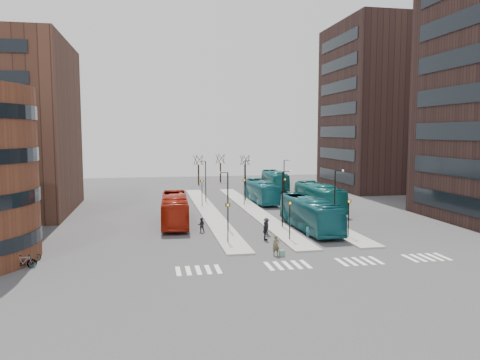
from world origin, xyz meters
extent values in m
plane|color=#323234|center=(0.00, 0.00, 0.00)|extent=(160.00, 160.00, 0.00)
cube|color=gray|center=(-4.00, 30.00, 0.07)|extent=(2.50, 45.00, 0.15)
cube|color=gray|center=(2.00, 30.00, 0.07)|extent=(2.50, 45.00, 0.15)
cube|color=gray|center=(8.00, 30.00, 0.07)|extent=(2.50, 45.00, 0.15)
cube|color=#1A4890|center=(-0.70, 6.63, 0.26)|extent=(0.44, 0.36, 0.52)
imported|color=#9E1C0C|center=(-8.79, 22.23, 1.69)|extent=(3.38, 12.26, 3.38)
imported|color=#12555E|center=(5.21, 16.49, 1.74)|extent=(3.12, 12.52, 3.47)
imported|color=#16646F|center=(4.78, 36.71, 1.62)|extent=(2.81, 11.67, 3.24)
imported|color=#136263|center=(10.69, 28.44, 1.77)|extent=(2.99, 12.70, 3.54)
imported|color=#136163|center=(10.86, 51.63, 1.69)|extent=(3.59, 12.28, 3.38)
imported|color=brown|center=(-1.13, 6.95, 0.87)|extent=(0.66, 0.46, 1.73)
imported|color=black|center=(-6.31, 17.38, 0.77)|extent=(0.81, 0.66, 1.54)
imported|color=black|center=(-0.66, 12.60, 0.92)|extent=(0.83, 1.17, 1.84)
imported|color=black|center=(0.03, 14.87, 0.87)|extent=(1.08, 1.30, 1.75)
imported|color=gray|center=(-21.00, 6.96, 0.45)|extent=(1.75, 0.69, 0.90)
imported|color=gray|center=(-21.00, 6.84, 0.55)|extent=(1.88, 0.95, 1.09)
imported|color=gray|center=(-21.00, 9.27, 0.42)|extent=(1.68, 0.96, 0.83)
cube|color=silver|center=(-9.50, 4.00, 0.01)|extent=(0.35, 2.40, 0.01)
cube|color=silver|center=(-8.75, 4.00, 0.01)|extent=(0.35, 2.40, 0.01)
cube|color=silver|center=(-8.00, 4.00, 0.01)|extent=(0.35, 2.40, 0.01)
cube|color=silver|center=(-7.25, 4.00, 0.01)|extent=(0.35, 2.40, 0.01)
cube|color=silver|center=(-6.50, 4.00, 0.01)|extent=(0.35, 2.40, 0.01)
cube|color=silver|center=(-2.50, 4.00, 0.01)|extent=(0.35, 2.40, 0.01)
cube|color=silver|center=(-1.75, 4.00, 0.01)|extent=(0.35, 2.40, 0.01)
cube|color=silver|center=(-1.00, 4.00, 0.01)|extent=(0.35, 2.40, 0.01)
cube|color=silver|center=(-0.25, 4.00, 0.01)|extent=(0.35, 2.40, 0.01)
cube|color=silver|center=(0.50, 4.00, 0.01)|extent=(0.35, 2.40, 0.01)
cube|color=silver|center=(3.50, 4.00, 0.01)|extent=(0.35, 2.40, 0.01)
cube|color=silver|center=(4.25, 4.00, 0.01)|extent=(0.35, 2.40, 0.01)
cube|color=silver|center=(5.00, 4.00, 0.01)|extent=(0.35, 2.40, 0.01)
cube|color=silver|center=(5.75, 4.00, 0.01)|extent=(0.35, 2.40, 0.01)
cube|color=silver|center=(6.50, 4.00, 0.01)|extent=(0.35, 2.40, 0.01)
cube|color=silver|center=(9.50, 4.00, 0.01)|extent=(0.35, 2.40, 0.01)
cube|color=silver|center=(10.25, 4.00, 0.01)|extent=(0.35, 2.40, 0.01)
cube|color=silver|center=(11.00, 4.00, 0.01)|extent=(0.35, 2.40, 0.01)
cube|color=silver|center=(11.75, 4.00, 0.01)|extent=(0.35, 2.40, 0.01)
cube|color=silver|center=(12.50, 4.00, 0.01)|extent=(0.35, 2.40, 0.01)
cube|color=black|center=(21.94, 16.00, 2.50)|extent=(0.12, 16.00, 2.00)
cube|color=black|center=(21.94, 16.00, 6.50)|extent=(0.12, 16.00, 2.00)
cube|color=black|center=(21.94, 16.00, 10.50)|extent=(0.12, 16.00, 2.00)
cube|color=black|center=(21.94, 16.00, 14.50)|extent=(0.12, 16.00, 2.00)
cube|color=black|center=(21.94, 16.00, 18.50)|extent=(0.12, 16.00, 2.00)
cube|color=black|center=(21.94, 16.00, 22.50)|extent=(0.12, 16.00, 2.00)
cube|color=black|center=(32.00, 50.00, 15.00)|extent=(20.00, 20.00, 30.00)
cube|color=black|center=(21.94, 50.00, 2.50)|extent=(0.12, 16.00, 2.00)
cube|color=black|center=(21.94, 50.00, 6.50)|extent=(0.12, 16.00, 2.00)
cube|color=black|center=(21.94, 50.00, 10.50)|extent=(0.12, 16.00, 2.00)
cube|color=black|center=(21.94, 50.00, 14.50)|extent=(0.12, 16.00, 2.00)
cube|color=black|center=(21.94, 50.00, 18.50)|extent=(0.12, 16.00, 2.00)
cube|color=black|center=(21.94, 50.00, 22.50)|extent=(0.12, 16.00, 2.00)
cube|color=black|center=(21.94, 50.00, 26.50)|extent=(0.12, 16.00, 2.00)
cylinder|color=black|center=(-4.40, 12.00, 1.90)|extent=(0.10, 0.10, 3.50)
cube|color=black|center=(-4.40, 12.00, 3.65)|extent=(0.45, 0.10, 0.30)
cube|color=yellow|center=(-4.40, 11.94, 3.65)|extent=(0.20, 0.02, 0.20)
cylinder|color=black|center=(-4.40, 34.00, 1.90)|extent=(0.10, 0.10, 3.50)
cube|color=black|center=(-4.40, 34.00, 3.65)|extent=(0.45, 0.10, 0.30)
cube|color=yellow|center=(-4.40, 33.94, 3.65)|extent=(0.20, 0.02, 0.20)
cylinder|color=black|center=(1.60, 12.00, 1.90)|extent=(0.10, 0.10, 3.50)
cube|color=black|center=(1.60, 12.00, 3.65)|extent=(0.45, 0.10, 0.30)
cube|color=yellow|center=(1.60, 11.94, 3.65)|extent=(0.20, 0.02, 0.20)
cylinder|color=black|center=(1.60, 34.00, 1.90)|extent=(0.10, 0.10, 3.50)
cube|color=black|center=(1.60, 34.00, 3.65)|extent=(0.45, 0.10, 0.30)
cube|color=yellow|center=(1.60, 33.94, 3.65)|extent=(0.20, 0.02, 0.20)
cylinder|color=black|center=(7.60, 12.00, 1.90)|extent=(0.10, 0.10, 3.50)
cube|color=black|center=(7.60, 12.00, 3.65)|extent=(0.45, 0.10, 0.30)
cube|color=yellow|center=(7.60, 11.94, 3.65)|extent=(0.20, 0.02, 0.20)
cylinder|color=black|center=(7.60, 34.00, 1.90)|extent=(0.10, 0.10, 3.50)
cube|color=black|center=(7.60, 34.00, 3.65)|extent=(0.45, 0.10, 0.30)
cube|color=yellow|center=(7.60, 33.94, 3.65)|extent=(0.20, 0.02, 0.20)
cylinder|color=black|center=(-3.40, 18.00, 3.15)|extent=(0.14, 0.14, 6.00)
cylinder|color=black|center=(-3.85, 18.00, 6.15)|extent=(0.90, 0.08, 0.08)
sphere|color=silver|center=(-4.30, 18.00, 6.15)|extent=(0.24, 0.24, 0.24)
cylinder|color=black|center=(-3.40, 38.00, 3.15)|extent=(0.14, 0.14, 6.00)
cylinder|color=black|center=(-3.85, 38.00, 6.15)|extent=(0.90, 0.08, 0.08)
sphere|color=silver|center=(-4.30, 38.00, 6.15)|extent=(0.24, 0.24, 0.24)
cylinder|color=black|center=(2.60, 18.00, 3.15)|extent=(0.14, 0.14, 6.00)
cylinder|color=black|center=(3.05, 18.00, 6.15)|extent=(0.90, 0.08, 0.08)
sphere|color=silver|center=(3.50, 18.00, 6.15)|extent=(0.24, 0.24, 0.24)
cylinder|color=black|center=(2.60, 38.00, 3.15)|extent=(0.14, 0.14, 6.00)
cylinder|color=black|center=(3.05, 38.00, 6.15)|extent=(0.90, 0.08, 0.08)
sphere|color=silver|center=(3.50, 38.00, 6.15)|extent=(0.24, 0.24, 0.24)
cylinder|color=black|center=(8.60, 18.00, 3.15)|extent=(0.14, 0.14, 6.00)
cylinder|color=black|center=(9.05, 18.00, 6.15)|extent=(0.90, 0.08, 0.08)
sphere|color=silver|center=(9.50, 18.00, 6.15)|extent=(0.24, 0.24, 0.24)
cylinder|color=black|center=(8.60, 38.00, 3.15)|extent=(0.14, 0.14, 6.00)
cylinder|color=black|center=(9.05, 38.00, 6.15)|extent=(0.90, 0.08, 0.08)
sphere|color=silver|center=(9.50, 38.00, 6.15)|extent=(0.24, 0.24, 0.24)
cylinder|color=black|center=(-2.00, 62.00, 2.00)|extent=(0.30, 0.30, 4.00)
cylinder|color=black|center=(-1.30, 62.00, 4.90)|extent=(0.10, 1.56, 1.95)
cylinder|color=black|center=(-1.78, 62.67, 4.90)|extent=(1.48, 0.59, 1.97)
cylinder|color=black|center=(-2.57, 62.41, 4.90)|extent=(0.90, 1.31, 1.99)
cylinder|color=black|center=(-2.57, 61.59, 4.90)|extent=(0.89, 1.31, 1.99)
cylinder|color=black|center=(-1.79, 61.33, 4.90)|extent=(1.48, 0.58, 1.97)
cylinder|color=black|center=(3.00, 66.00, 2.00)|extent=(0.30, 0.30, 4.00)
cylinder|color=black|center=(3.70, 66.00, 4.90)|extent=(0.10, 1.56, 1.95)
cylinder|color=black|center=(3.22, 66.67, 4.90)|extent=(1.48, 0.59, 1.97)
cylinder|color=black|center=(2.43, 66.41, 4.90)|extent=(0.90, 1.31, 1.99)
cylinder|color=black|center=(2.43, 65.59, 4.90)|extent=(0.89, 1.31, 1.99)
cylinder|color=black|center=(3.21, 65.33, 4.90)|extent=(1.48, 0.58, 1.97)
cylinder|color=black|center=(7.00, 60.00, 2.00)|extent=(0.30, 0.30, 4.00)
cylinder|color=black|center=(7.70, 60.00, 4.90)|extent=(0.10, 1.56, 1.95)
cylinder|color=black|center=(7.22, 60.67, 4.90)|extent=(1.48, 0.59, 1.97)
cylinder|color=black|center=(6.43, 60.41, 4.90)|extent=(0.90, 1.31, 1.99)
cylinder|color=black|center=(6.43, 59.59, 4.90)|extent=(0.89, 1.31, 1.99)
cylinder|color=black|center=(7.21, 59.33, 4.90)|extent=(1.48, 0.58, 1.97)
camera|label=1|loc=(-11.42, -30.35, 10.32)|focal=35.00mm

